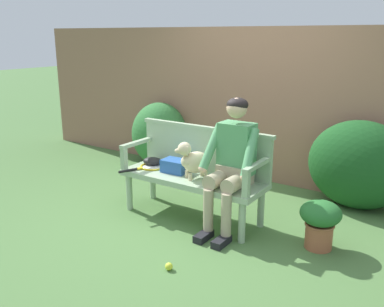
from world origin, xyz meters
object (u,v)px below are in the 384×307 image
object	(u,v)px
dog_on_bench	(193,160)
sports_bag	(175,166)
baseball_glove	(152,161)
tennis_ball	(169,266)
tennis_racket	(151,167)
person_seated	(232,160)
garden_bench	(192,182)
potted_plant	(320,221)

from	to	relation	value
dog_on_bench	sports_bag	size ratio (longest dim) A/B	1.42
baseball_glove	sports_bag	distance (m)	0.38
sports_bag	tennis_ball	distance (m)	1.32
tennis_racket	sports_bag	xyz separation A→B (m)	(0.32, 0.03, 0.06)
tennis_racket	person_seated	bearing A→B (deg)	-0.34
garden_bench	sports_bag	xyz separation A→B (m)	(-0.23, 0.02, 0.13)
tennis_ball	potted_plant	bearing A→B (deg)	50.08
garden_bench	potted_plant	world-z (taller)	garden_bench
garden_bench	person_seated	bearing A→B (deg)	-2.24
dog_on_bench	tennis_racket	distance (m)	0.63
garden_bench	sports_bag	size ratio (longest dim) A/B	5.68
garden_bench	dog_on_bench	size ratio (longest dim) A/B	3.99
tennis_racket	sports_bag	world-z (taller)	sports_bag
dog_on_bench	baseball_glove	size ratio (longest dim) A/B	1.81
garden_bench	tennis_ball	distance (m)	1.16
potted_plant	person_seated	bearing A→B (deg)	-172.65
person_seated	potted_plant	xyz separation A→B (m)	(0.87, 0.11, -0.47)
person_seated	sports_bag	xyz separation A→B (m)	(-0.72, 0.04, -0.20)
person_seated	tennis_racket	distance (m)	1.07
sports_bag	tennis_racket	bearing A→B (deg)	-174.89
baseball_glove	person_seated	bearing A→B (deg)	-23.12
tennis_racket	tennis_ball	world-z (taller)	tennis_racket
person_seated	baseball_glove	xyz separation A→B (m)	(-1.09, 0.10, -0.22)
dog_on_bench	potted_plant	size ratio (longest dim) A/B	0.86
tennis_racket	tennis_ball	xyz separation A→B (m)	(1.00, -0.99, -0.45)
person_seated	tennis_racket	size ratio (longest dim) A/B	2.33
sports_bag	potted_plant	world-z (taller)	sports_bag
garden_bench	baseball_glove	bearing A→B (deg)	172.41
garden_bench	tennis_racket	distance (m)	0.56
tennis_racket	potted_plant	xyz separation A→B (m)	(1.92, 0.11, -0.21)
dog_on_bench	sports_bag	distance (m)	0.32
baseball_glove	tennis_ball	xyz separation A→B (m)	(1.05, -1.08, -0.49)
person_seated	potted_plant	distance (m)	1.00
person_seated	potted_plant	bearing A→B (deg)	7.35
tennis_ball	garden_bench	bearing A→B (deg)	113.85
baseball_glove	sports_bag	size ratio (longest dim) A/B	0.79
potted_plant	sports_bag	bearing A→B (deg)	-177.22
dog_on_bench	baseball_glove	distance (m)	0.68
potted_plant	baseball_glove	bearing A→B (deg)	-179.62
sports_bag	tennis_ball	world-z (taller)	sports_bag
sports_bag	potted_plant	distance (m)	1.62
person_seated	garden_bench	bearing A→B (deg)	177.76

